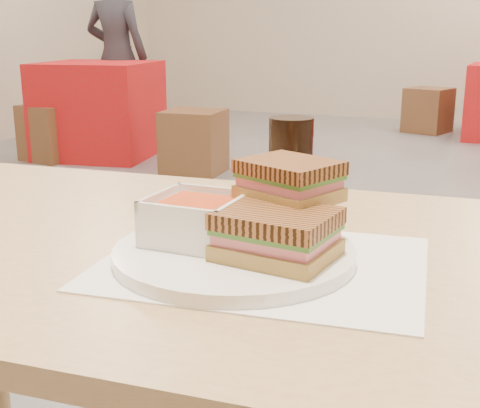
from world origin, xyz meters
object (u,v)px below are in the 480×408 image
(soup_bowl, at_px, (196,221))
(cola_glass, at_px, (291,165))
(bg_table_0, at_px, (100,109))
(bg_chair_0r, at_px, (194,142))
(panini_lower, at_px, (277,234))
(bg_chair_0l, at_px, (51,132))
(patron_a, at_px, (117,57))
(plate, at_px, (234,253))
(bg_chair_2l, at_px, (428,110))
(main_table, at_px, (152,312))

(soup_bowl, xyz_separation_m, cola_glass, (0.05, 0.24, 0.03))
(bg_table_0, distance_m, bg_chair_0r, 1.07)
(bg_chair_0r, bearing_deg, soup_bowl, -64.58)
(panini_lower, height_order, bg_chair_0l, panini_lower)
(panini_lower, distance_m, bg_chair_0r, 3.97)
(cola_glass, relative_size, bg_table_0, 0.15)
(bg_chair_0r, xyz_separation_m, patron_a, (-1.07, 0.74, 0.56))
(cola_glass, xyz_separation_m, bg_chair_0l, (-2.98, 3.29, -0.60))
(panini_lower, relative_size, bg_table_0, 0.14)
(plate, relative_size, bg_chair_0l, 0.64)
(plate, relative_size, bg_chair_2l, 0.58)
(main_table, height_order, bg_chair_0r, main_table)
(main_table, bearing_deg, bg_chair_0l, 129.22)
(bg_table_0, bearing_deg, cola_glass, -52.85)
(plate, xyz_separation_m, cola_glass, (-0.00, 0.24, 0.06))
(bg_chair_0r, bearing_deg, bg_table_0, 161.69)
(plate, xyz_separation_m, patron_a, (-2.78, 4.23, 0.03))
(plate, height_order, soup_bowl, soup_bowl)
(panini_lower, distance_m, bg_table_0, 4.76)
(soup_bowl, distance_m, cola_glass, 0.24)
(soup_bowl, height_order, patron_a, patron_a)
(bg_chair_2l, relative_size, patron_a, 0.32)
(patron_a, bearing_deg, panini_lower, -56.21)
(bg_chair_0r, height_order, patron_a, patron_a)
(plate, xyz_separation_m, bg_chair_0l, (-2.99, 3.53, -0.54))
(bg_chair_0l, distance_m, bg_chair_2l, 3.70)
(bg_chair_0l, bearing_deg, patron_a, 73.77)
(main_table, xyz_separation_m, bg_chair_2l, (-0.17, 6.05, -0.41))
(soup_bowl, distance_m, bg_table_0, 4.68)
(bg_chair_0l, xyz_separation_m, bg_chair_0r, (1.28, -0.03, 0.01))
(plate, bearing_deg, bg_chair_2l, 93.00)
(bg_chair_0r, relative_size, patron_a, 0.29)
(bg_table_0, xyz_separation_m, patron_a, (-0.06, 0.40, 0.40))
(panini_lower, bearing_deg, plate, 165.80)
(bg_table_0, bearing_deg, main_table, -55.75)
(bg_table_0, xyz_separation_m, bg_chair_2l, (2.40, 2.27, -0.16))
(bg_chair_0r, bearing_deg, patron_a, 145.49)
(plate, relative_size, bg_chair_0r, 0.65)
(main_table, xyz_separation_m, panini_lower, (0.21, -0.06, 0.16))
(soup_bowl, height_order, panini_lower, soup_bowl)
(panini_lower, distance_m, cola_glass, 0.27)
(bg_chair_2l, bearing_deg, cola_glass, -86.91)
(soup_bowl, relative_size, patron_a, 0.07)
(patron_a, bearing_deg, soup_bowl, -57.14)
(patron_a, bearing_deg, cola_glass, -55.14)
(bg_table_0, bearing_deg, patron_a, 98.72)
(bg_chair_2l, bearing_deg, plate, -87.00)
(main_table, relative_size, plate, 4.18)
(main_table, height_order, patron_a, patron_a)
(cola_glass, bearing_deg, soup_bowl, -102.00)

